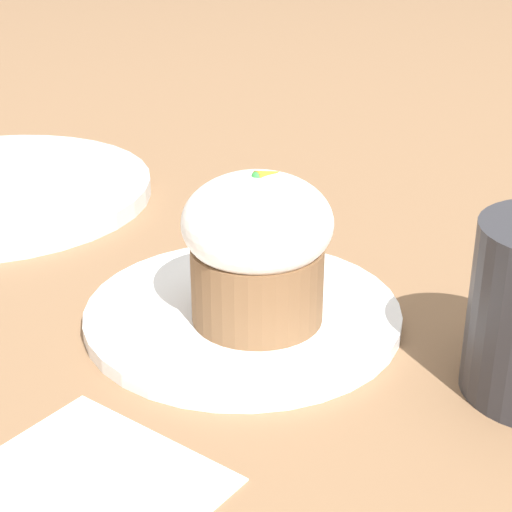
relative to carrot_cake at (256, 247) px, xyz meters
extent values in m
plane|color=#846042|center=(0.00, 0.02, -0.06)|extent=(4.00, 4.00, 0.00)
cylinder|color=white|center=(0.00, 0.02, -0.06)|extent=(0.22, 0.22, 0.01)
cylinder|color=brown|center=(0.00, 0.00, -0.03)|extent=(0.09, 0.09, 0.05)
ellipsoid|color=white|center=(0.00, 0.00, 0.02)|extent=(0.10, 0.10, 0.06)
cone|color=orange|center=(0.01, 0.00, 0.05)|extent=(0.02, 0.01, 0.01)
sphere|color=green|center=(0.00, 0.00, 0.05)|extent=(0.01, 0.01, 0.01)
cube|color=#B7B7BC|center=(0.03, 0.06, -0.05)|extent=(0.05, 0.07, 0.00)
ellipsoid|color=#B7B7BC|center=(0.00, 0.02, -0.05)|extent=(0.05, 0.05, 0.01)
cube|color=white|center=(-0.18, -0.08, -0.06)|extent=(0.18, 0.16, 0.00)
camera|label=1|loc=(-0.31, -0.40, 0.23)|focal=60.00mm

